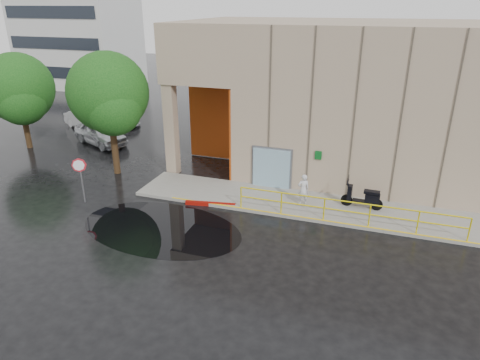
# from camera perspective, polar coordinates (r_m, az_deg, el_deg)

# --- Properties ---
(ground) EXTENTS (120.00, 120.00, 0.00)m
(ground) POSITION_cam_1_polar(r_m,az_deg,el_deg) (17.18, -1.66, -8.71)
(ground) COLOR black
(ground) RESTS_ON ground
(sidewalk) EXTENTS (20.00, 3.00, 0.15)m
(sidewalk) POSITION_cam_1_polar(r_m,az_deg,el_deg) (20.30, 13.53, -3.91)
(sidewalk) COLOR gray
(sidewalk) RESTS_ON ground
(building) EXTENTS (20.00, 10.17, 8.00)m
(building) POSITION_cam_1_polar(r_m,az_deg,el_deg) (25.16, 18.54, 10.66)
(building) COLOR tan
(building) RESTS_ON ground
(guardrail) EXTENTS (9.56, 0.06, 1.03)m
(guardrail) POSITION_cam_1_polar(r_m,az_deg,el_deg) (18.81, 14.02, -4.11)
(guardrail) COLOR yellow
(guardrail) RESTS_ON sidewalk
(distant_building) EXTENTS (12.00, 8.08, 15.00)m
(distant_building) POSITION_cam_1_polar(r_m,az_deg,el_deg) (53.31, -21.07, 19.71)
(distant_building) COLOR silver
(distant_building) RESTS_ON ground
(person) EXTENTS (0.65, 0.57, 1.49)m
(person) POSITION_cam_1_polar(r_m,az_deg,el_deg) (20.05, 8.43, -1.25)
(person) COLOR silver
(person) RESTS_ON sidewalk
(scooter) EXTENTS (1.90, 0.68, 1.45)m
(scooter) POSITION_cam_1_polar(r_m,az_deg,el_deg) (20.23, 16.12, -1.44)
(scooter) COLOR black
(scooter) RESTS_ON sidewalk
(stop_sign) EXTENTS (0.60, 0.38, 2.25)m
(stop_sign) POSITION_cam_1_polar(r_m,az_deg,el_deg) (21.36, -20.57, 1.25)
(stop_sign) COLOR slate
(stop_sign) RESTS_ON ground
(red_curb) EXTENTS (2.39, 0.60, 0.18)m
(red_curb) POSITION_cam_1_polar(r_m,az_deg,el_deg) (20.32, -3.97, -3.21)
(red_curb) COLOR maroon
(red_curb) RESTS_ON ground
(puddle) EXTENTS (7.68, 5.13, 0.01)m
(puddle) POSITION_cam_1_polar(r_m,az_deg,el_deg) (18.72, -10.50, -6.27)
(puddle) COLOR black
(puddle) RESTS_ON ground
(car_a) EXTENTS (4.81, 3.43, 1.52)m
(car_a) POSITION_cam_1_polar(r_m,az_deg,el_deg) (30.47, -18.13, 5.95)
(car_a) COLOR silver
(car_a) RESTS_ON ground
(car_b) EXTENTS (4.46, 2.96, 1.39)m
(car_b) POSITION_cam_1_polar(r_m,az_deg,el_deg) (34.71, -19.77, 7.57)
(car_b) COLOR #BABABC
(car_b) RESTS_ON ground
(car_c) EXTENTS (5.16, 2.28, 1.47)m
(car_c) POSITION_cam_1_polar(r_m,az_deg,el_deg) (35.14, -17.15, 8.15)
(car_c) COLOR #B7B9BF
(car_c) RESTS_ON ground
(tree_near) EXTENTS (4.25, 4.25, 6.68)m
(tree_near) POSITION_cam_1_polar(r_m,az_deg,el_deg) (23.77, -17.02, 10.63)
(tree_near) COLOR #302010
(tree_near) RESTS_ON ground
(tree_far) EXTENTS (4.38, 4.38, 6.13)m
(tree_far) POSITION_cam_1_polar(r_m,az_deg,el_deg) (30.72, -27.38, 10.47)
(tree_far) COLOR #302010
(tree_far) RESTS_ON ground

